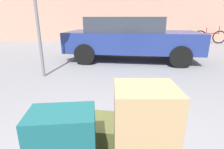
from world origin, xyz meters
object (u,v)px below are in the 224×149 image
Objects in this scene: parked_car at (130,38)px; bicycle_leaning at (209,37)px; bollard_kerb_mid at (205,41)px; duffel_bag_olive_front_right at (95,135)px; suitcase_tan_front_left at (143,145)px; bollard_kerb_near at (173,41)px; no_parking_sign at (36,9)px.

parked_car reaches higher than bicycle_leaning.
duffel_bag_olive_front_right is at bearing -120.92° from bollard_kerb_mid.
parked_car is (0.34, 5.22, 0.07)m from suitcase_tan_front_left.
bollard_kerb_mid is at bearing 35.51° from parked_car.
bollard_kerb_mid is (4.58, 7.65, -0.18)m from duffel_bag_olive_front_right.
parked_car is (0.66, 4.85, 0.28)m from duffel_bag_olive_front_right.
suitcase_tan_front_left is 5.23m from parked_car.
bollard_kerb_near is 1.00× the size of bollard_kerb_mid.
parked_car is at bearing -129.97° from bollard_kerb_near.
bicycle_leaning is 1.92m from bollard_kerb_mid.
parked_car is at bearing 39.84° from no_parking_sign.
bollard_kerb_mid is at bearing 0.00° from bollard_kerb_near.
duffel_bag_olive_front_right is 0.92× the size of bollard_kerb_mid.
parked_car is 2.57× the size of bicycle_leaning.
bollard_kerb_near is at bearing 45.46° from no_parking_sign.
no_parking_sign is at bearing 119.44° from suitcase_tan_front_left.
suitcase_tan_front_left is 0.40× the size of bicycle_leaning.
bollard_kerb_mid is 7.89m from no_parking_sign.
bicycle_leaning reaches higher than duffel_bag_olive_front_right.
bicycle_leaning is (5.28, 9.64, -0.32)m from suitcase_tan_front_left.
bollard_kerb_mid is 0.23× the size of no_parking_sign.
parked_car is 4.84m from bollard_kerb_mid.
no_parking_sign is (-7.22, -6.33, 1.21)m from bicycle_leaning.
parked_car is 3.68m from bollard_kerb_near.
suitcase_tan_front_left is 8.46m from bollard_kerb_near.
suitcase_tan_front_left is at bearing -93.74° from parked_car.
parked_car reaches higher than duffel_bag_olive_front_right.
duffel_bag_olive_front_right is at bearing 130.23° from suitcase_tan_front_left.
parked_car is 3.08m from no_parking_sign.
duffel_bag_olive_front_right is at bearing -97.74° from parked_car.
duffel_bag_olive_front_right reaches higher than bollard_kerb_mid.
bicycle_leaning is 2.92× the size of bollard_kerb_near.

